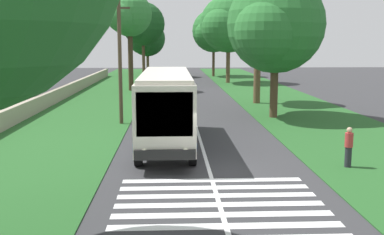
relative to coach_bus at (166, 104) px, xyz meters
The scene contains 18 objects.
ground 5.65m from the coach_bus, 159.86° to the right, with size 160.00×160.00×0.00m, color #333335.
grass_verge_left 12.14m from the coach_bus, 32.38° to the left, with size 120.00×8.00×0.04m, color #235623.
grass_verge_right 14.37m from the coach_bus, 44.74° to the right, with size 120.00×8.00×0.04m, color #235623.
centre_line 10.47m from the coach_bus, 10.11° to the right, with size 110.00×0.16×0.01m, color silver.
coach_bus is the anchor object (origin of this frame).
zebra_crossing 9.34m from the coach_bus, 168.58° to the right, with size 5.85×6.80×0.01m.
trailing_car_0 16.75m from the coach_bus, ahead, with size 4.30×1.78×1.43m.
trailing_car_1 26.33m from the coach_bus, ahead, with size 4.30×1.78×1.43m.
roadside_tree_left_1 49.50m from the coach_bus, ahead, with size 7.46×6.58×11.26m.
roadside_tree_left_2 58.88m from the coach_bus, ahead, with size 7.25×6.13×8.91m.
roadside_tree_left_3 28.66m from the coach_bus, ahead, with size 5.92×4.73×10.50m.
roadside_tree_right_0 38.06m from the coach_bus, 11.31° to the right, with size 8.61×7.28×11.14m.
roadside_tree_right_1 49.67m from the coach_bus, ahead, with size 7.77×6.55×10.22m.
roadside_tree_right_2 12.03m from the coach_bus, 39.69° to the right, with size 7.86×6.65×9.72m.
roadside_tree_right_3 18.64m from the coach_bus, 24.55° to the right, with size 5.55×4.50×9.51m.
utility_pole 7.41m from the coach_bus, 24.51° to the left, with size 0.24×1.40×7.88m.
roadside_wall 18.06m from the coach_bus, 33.00° to the left, with size 70.00×0.40×1.14m, color #9E937F.
pedestrian 9.03m from the coach_bus, 121.38° to the right, with size 0.34×0.34×1.69m.
Camera 1 is at (-18.42, 1.53, 5.18)m, focal length 43.70 mm.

